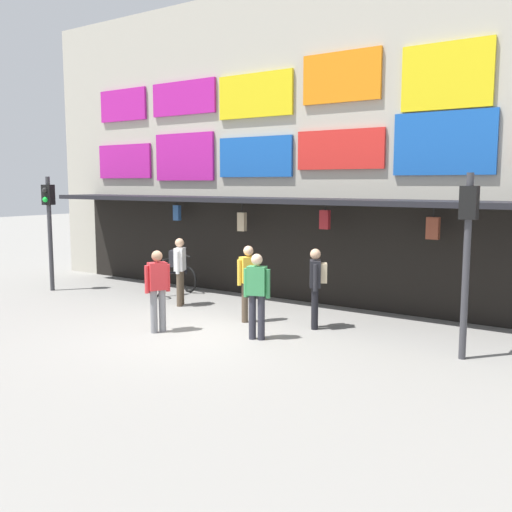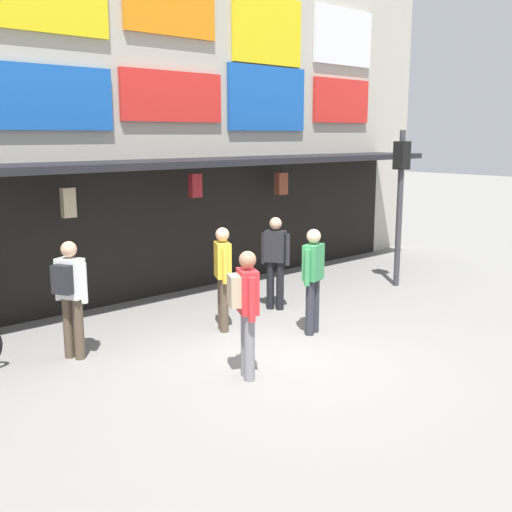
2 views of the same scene
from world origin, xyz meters
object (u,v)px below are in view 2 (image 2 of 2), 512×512
object	(u,v)px
pedestrian_in_black	(223,273)
pedestrian_in_yellow	(276,256)
pedestrian_in_white	(70,291)
pedestrian_in_blue	(246,305)
traffic_light_far	(400,183)
pedestrian_in_green	(313,275)

from	to	relation	value
pedestrian_in_black	pedestrian_in_yellow	size ratio (longest dim) A/B	1.00
pedestrian_in_black	pedestrian_in_white	xyz separation A→B (m)	(-2.38, 0.41, 0.04)
pedestrian_in_black	pedestrian_in_blue	size ratio (longest dim) A/B	1.00
traffic_light_far	pedestrian_in_white	size ratio (longest dim) A/B	1.90
pedestrian_in_black	pedestrian_in_blue	world-z (taller)	same
traffic_light_far	pedestrian_in_black	world-z (taller)	traffic_light_far
traffic_light_far	pedestrian_in_white	distance (m)	7.08
pedestrian_in_blue	traffic_light_far	bearing A→B (deg)	16.42
traffic_light_far	pedestrian_in_green	xyz separation A→B (m)	(-3.64, -0.99, -1.19)
traffic_light_far	pedestrian_in_blue	world-z (taller)	traffic_light_far
pedestrian_in_white	pedestrian_in_blue	size ratio (longest dim) A/B	1.00
pedestrian_in_yellow	pedestrian_in_green	size ratio (longest dim) A/B	1.00
pedestrian_in_yellow	pedestrian_in_white	world-z (taller)	same
pedestrian_in_green	pedestrian_in_black	bearing A→B (deg)	131.49
pedestrian_in_blue	pedestrian_in_green	bearing A→B (deg)	18.73
pedestrian_in_yellow	pedestrian_in_green	xyz separation A→B (m)	(-0.54, -1.40, -0.04)
pedestrian_in_white	traffic_light_far	bearing A→B (deg)	-4.10
traffic_light_far	pedestrian_in_black	xyz separation A→B (m)	(-4.59, 0.09, -1.19)
traffic_light_far	pedestrian_in_blue	size ratio (longest dim) A/B	1.90
traffic_light_far	pedestrian_in_green	bearing A→B (deg)	-164.86
pedestrian_in_blue	pedestrian_in_white	bearing A→B (deg)	121.94
pedestrian_in_black	pedestrian_in_white	world-z (taller)	same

